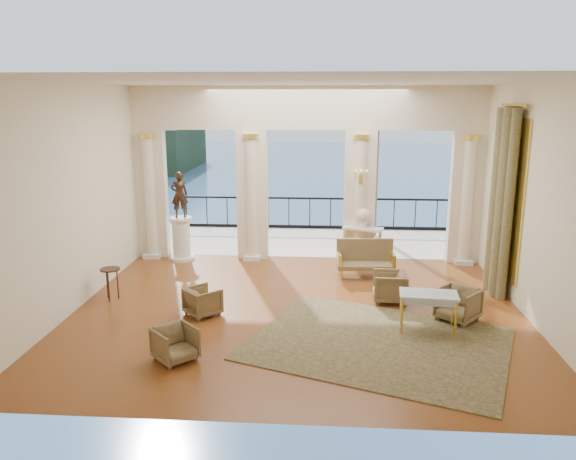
# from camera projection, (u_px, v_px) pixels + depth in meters

# --- Properties ---
(floor) EXTENTS (9.00, 9.00, 0.00)m
(floor) POSITION_uv_depth(u_px,v_px,m) (297.00, 312.00, 11.30)
(floor) COLOR #55270F
(floor) RESTS_ON ground
(room_walls) EXTENTS (9.00, 9.00, 9.00)m
(room_walls) POSITION_uv_depth(u_px,v_px,m) (295.00, 178.00, 9.55)
(room_walls) COLOR white
(room_walls) RESTS_ON ground
(arcade) EXTENTS (9.00, 0.56, 4.50)m
(arcade) POSITION_uv_depth(u_px,v_px,m) (306.00, 162.00, 14.41)
(arcade) COLOR beige
(arcade) RESTS_ON ground
(terrace) EXTENTS (10.00, 3.60, 0.10)m
(terrace) POSITION_uv_depth(u_px,v_px,m) (308.00, 242.00, 16.94)
(terrace) COLOR beige
(terrace) RESTS_ON ground
(balustrade) EXTENTS (9.00, 0.06, 1.03)m
(balustrade) POSITION_uv_depth(u_px,v_px,m) (310.00, 216.00, 18.38)
(balustrade) COLOR black
(balustrade) RESTS_ON terrace
(palm_tree) EXTENTS (2.00, 2.00, 4.50)m
(palm_tree) POSITION_uv_depth(u_px,v_px,m) (377.00, 101.00, 16.62)
(palm_tree) COLOR #4C3823
(palm_tree) RESTS_ON terrace
(headland) EXTENTS (22.00, 18.00, 6.00)m
(headland) POSITION_uv_depth(u_px,v_px,m) (119.00, 147.00, 81.97)
(headland) COLOR black
(headland) RESTS_ON sea
(sea) EXTENTS (160.00, 160.00, 0.00)m
(sea) POSITION_uv_depth(u_px,v_px,m) (323.00, 180.00, 70.91)
(sea) COLOR #2A5282
(sea) RESTS_ON ground
(curtain) EXTENTS (0.33, 1.40, 4.09)m
(curtain) POSITION_uv_depth(u_px,v_px,m) (501.00, 202.00, 11.99)
(curtain) COLOR brown
(curtain) RESTS_ON ground
(window_frame) EXTENTS (0.04, 1.60, 3.40)m
(window_frame) POSITION_uv_depth(u_px,v_px,m) (511.00, 199.00, 11.96)
(window_frame) COLOR #E1BF4A
(window_frame) RESTS_ON room_walls
(wall_sconce) EXTENTS (0.30, 0.11, 0.33)m
(wall_sconce) POSITION_uv_depth(u_px,v_px,m) (361.00, 178.00, 14.09)
(wall_sconce) COLOR #E1BF4A
(wall_sconce) RESTS_ON arcade
(rug) EXTENTS (5.20, 4.63, 0.02)m
(rug) POSITION_uv_depth(u_px,v_px,m) (378.00, 343.00, 9.85)
(rug) COLOR #292F16
(rug) RESTS_ON ground
(armchair_a) EXTENTS (0.84, 0.84, 0.63)m
(armchair_a) POSITION_uv_depth(u_px,v_px,m) (175.00, 342.00, 9.16)
(armchair_a) COLOR #3F301C
(armchair_a) RESTS_ON ground
(armchair_b) EXTENTS (0.95, 0.95, 0.72)m
(armchair_b) POSITION_uv_depth(u_px,v_px,m) (458.00, 303.00, 10.80)
(armchair_b) COLOR #3F301C
(armchair_b) RESTS_ON ground
(armchair_c) EXTENTS (0.67, 0.71, 0.70)m
(armchair_c) POSITION_uv_depth(u_px,v_px,m) (390.00, 285.00, 11.81)
(armchair_c) COLOR #3F301C
(armchair_c) RESTS_ON ground
(armchair_d) EXTENTS (0.82, 0.82, 0.62)m
(armchair_d) POSITION_uv_depth(u_px,v_px,m) (203.00, 300.00, 11.08)
(armchair_d) COLOR #3F301C
(armchair_d) RESTS_ON ground
(settee) EXTENTS (1.39, 0.65, 0.90)m
(settee) POSITION_uv_depth(u_px,v_px,m) (365.00, 259.00, 13.42)
(settee) COLOR #3F301C
(settee) RESTS_ON ground
(game_table) EXTENTS (1.09, 0.66, 0.72)m
(game_table) POSITION_uv_depth(u_px,v_px,m) (429.00, 297.00, 10.28)
(game_table) COLOR #8A9DAF
(game_table) RESTS_ON ground
(pedestal) EXTENTS (0.63, 0.63, 1.15)m
(pedestal) POSITION_uv_depth(u_px,v_px,m) (181.00, 239.00, 14.79)
(pedestal) COLOR silver
(pedestal) RESTS_ON ground
(statue) EXTENTS (0.51, 0.43, 1.19)m
(statue) POSITION_uv_depth(u_px,v_px,m) (179.00, 195.00, 14.51)
(statue) COLOR #311F16
(statue) RESTS_ON pedestal
(console_table) EXTENTS (1.07, 0.71, 0.95)m
(console_table) POSITION_uv_depth(u_px,v_px,m) (363.00, 233.00, 14.46)
(console_table) COLOR silver
(console_table) RESTS_ON ground
(urn) EXTENTS (0.38, 0.38, 0.50)m
(urn) POSITION_uv_depth(u_px,v_px,m) (363.00, 216.00, 14.35)
(urn) COLOR silver
(urn) RESTS_ON console_table
(side_table) EXTENTS (0.42, 0.42, 0.68)m
(side_table) POSITION_uv_depth(u_px,v_px,m) (110.00, 273.00, 11.87)
(side_table) COLOR black
(side_table) RESTS_ON ground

